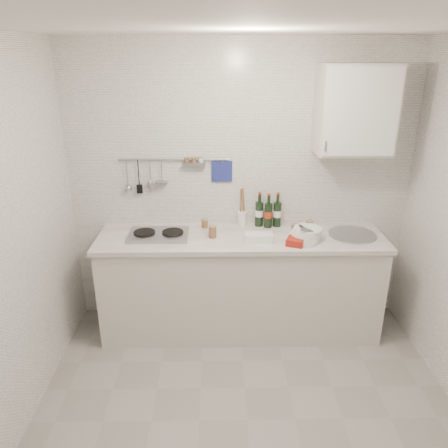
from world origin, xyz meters
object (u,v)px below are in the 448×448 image
Objects in this scene: wall_cabinet at (356,110)px; plate_stack_hob at (157,236)px; plate_stack_sink at (305,235)px; wine_bottles at (268,210)px; utensil_crock at (242,216)px.

plate_stack_hob is at bearing -175.17° from wall_cabinet.
plate_stack_hob is at bearing 176.12° from plate_stack_sink.
wine_bottles reaches higher than plate_stack_sink.
utensil_crock reaches higher than plate_stack_hob.
wall_cabinet is 1.98× the size of utensil_crock.
plate_stack_hob is 0.79× the size of utensil_crock.
plate_stack_hob is 0.90× the size of wine_bottles.
wine_bottles is 0.88× the size of utensil_crock.
plate_stack_sink is 0.61m from utensil_crock.
plate_stack_sink is 0.84× the size of utensil_crock.
plate_stack_sink is 0.43m from wine_bottles.
wall_cabinet is 2.52× the size of plate_stack_hob.
plate_stack_sink is at bearing -48.88° from wine_bottles.
plate_stack_hob is (-1.61, -0.14, -1.02)m from wall_cabinet.
plate_stack_sink is at bearing -34.46° from utensil_crock.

